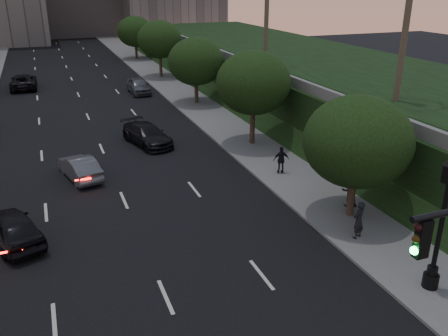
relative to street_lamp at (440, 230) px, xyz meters
name	(u,v)px	position (x,y,z in m)	size (l,w,h in m)	color
road_surface	(90,123)	(-9.64, 28.20, -2.62)	(16.00, 140.00, 0.02)	black
sidewalk_right	(206,111)	(0.61, 28.20, -2.56)	(4.50, 140.00, 0.15)	slate
embankment	(331,84)	(12.36, 26.20, -0.63)	(18.00, 90.00, 4.00)	black
parapet_wall	(249,64)	(3.86, 26.20, 1.72)	(0.35, 90.00, 0.70)	slate
tree_right_a	(357,142)	(0.66, 6.20, 1.39)	(5.20, 5.20, 6.24)	#38281C
tree_right_b	(253,83)	(0.66, 18.20, 1.88)	(5.20, 5.20, 6.74)	#38281C
tree_right_c	(196,62)	(0.66, 31.20, 1.39)	(5.20, 5.20, 6.24)	#38281C
tree_right_d	(159,39)	(0.66, 45.20, 1.88)	(5.20, 5.20, 6.74)	#38281C
tree_right_e	(135,31)	(0.66, 60.20, 1.39)	(5.20, 5.20, 6.24)	#38281C
street_lamp	(440,230)	(0.00, 0.00, 0.00)	(0.64, 0.64, 5.62)	black
sedan_near_left	(12,228)	(-15.05, 9.57, -1.86)	(1.82, 4.53, 1.54)	black
sedan_mid_left	(80,167)	(-11.52, 16.27, -1.94)	(1.48, 4.23, 1.39)	#575A5E
sedan_far_left	(23,82)	(-14.88, 44.32, -1.83)	(2.66, 5.77, 1.60)	black
sedan_near_right	(147,135)	(-6.38, 21.00, -1.89)	(2.08, 5.11, 1.48)	black
sedan_far_right	(138,86)	(-3.61, 37.71, -1.82)	(1.92, 4.78, 1.63)	#55575D
pedestrian_a	(359,220)	(-0.38, 4.14, -1.59)	(0.65, 0.43, 1.80)	black
pedestrian_b	(350,191)	(1.19, 7.06, -1.62)	(0.84, 0.65, 1.72)	black
pedestrian_c	(281,160)	(-0.01, 12.40, -1.65)	(0.98, 0.41, 1.67)	black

